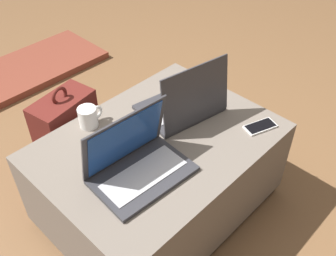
# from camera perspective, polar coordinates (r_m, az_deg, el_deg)

# --- Properties ---
(ground_plane) EXTENTS (14.00, 14.00, 0.00)m
(ground_plane) POSITION_cam_1_polar(r_m,az_deg,el_deg) (1.88, -1.23, -11.34)
(ground_plane) COLOR brown
(ottoman) EXTENTS (0.94, 0.70, 0.43)m
(ottoman) POSITION_cam_1_polar(r_m,az_deg,el_deg) (1.72, -1.33, -6.95)
(ottoman) COLOR #3D3832
(ottoman) RESTS_ON ground_plane
(laptop_near) EXTENTS (0.37, 0.26, 0.24)m
(laptop_near) POSITION_cam_1_polar(r_m,az_deg,el_deg) (1.41, -4.55, -4.99)
(laptop_near) COLOR #333338
(laptop_near) RESTS_ON ottoman
(laptop_far) EXTENTS (0.37, 0.31, 0.27)m
(laptop_far) POSITION_cam_1_polar(r_m,az_deg,el_deg) (1.66, 2.40, 3.59)
(laptop_far) COLOR #333338
(laptop_far) RESTS_ON ottoman
(cell_phone) EXTENTS (0.15, 0.11, 0.01)m
(cell_phone) POSITION_cam_1_polar(r_m,az_deg,el_deg) (1.66, 13.25, 0.22)
(cell_phone) COLOR white
(cell_phone) RESTS_ON ottoman
(backpack) EXTENTS (0.31, 0.24, 0.51)m
(backpack) POSITION_cam_1_polar(r_m,az_deg,el_deg) (1.95, -14.39, -1.37)
(backpack) COLOR #5B1E19
(backpack) RESTS_ON ground_plane
(coffee_mug) EXTENTS (0.11, 0.08, 0.09)m
(coffee_mug) POSITION_cam_1_polar(r_m,az_deg,el_deg) (1.64, -11.44, 1.62)
(coffee_mug) COLOR white
(coffee_mug) RESTS_ON ottoman
(fireplace_hearth) EXTENTS (1.40, 0.50, 0.04)m
(fireplace_hearth) POSITION_cam_1_polar(r_m,az_deg,el_deg) (2.84, -22.87, 6.39)
(fireplace_hearth) COLOR brown
(fireplace_hearth) RESTS_ON ground_plane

